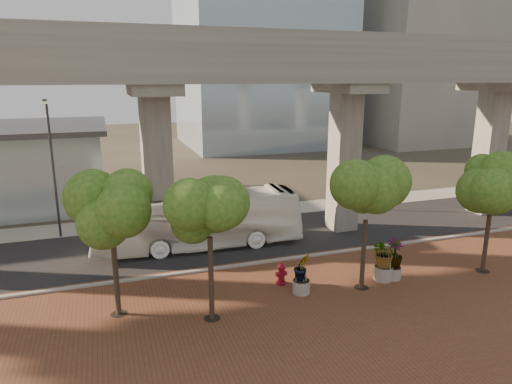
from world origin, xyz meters
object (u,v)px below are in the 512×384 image
object	(u,v)px
parked_car	(508,189)
fire_hydrant	(281,274)
transit_bus	(198,220)
planter_front	(385,254)

from	to	relation	value
parked_car	fire_hydrant	xyz separation A→B (m)	(-24.20, -9.22, -0.20)
transit_bus	parked_car	distance (m)	27.15
transit_bus	parked_car	world-z (taller)	transit_bus
fire_hydrant	planter_front	bearing A→B (deg)	-13.31
transit_bus	fire_hydrant	distance (m)	7.09
parked_car	planter_front	size ratio (longest dim) A/B	2.15
fire_hydrant	parked_car	bearing A→B (deg)	20.85
fire_hydrant	planter_front	world-z (taller)	planter_front
transit_bus	fire_hydrant	world-z (taller)	transit_bus
transit_bus	planter_front	xyz separation A→B (m)	(7.82, -7.61, -0.30)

